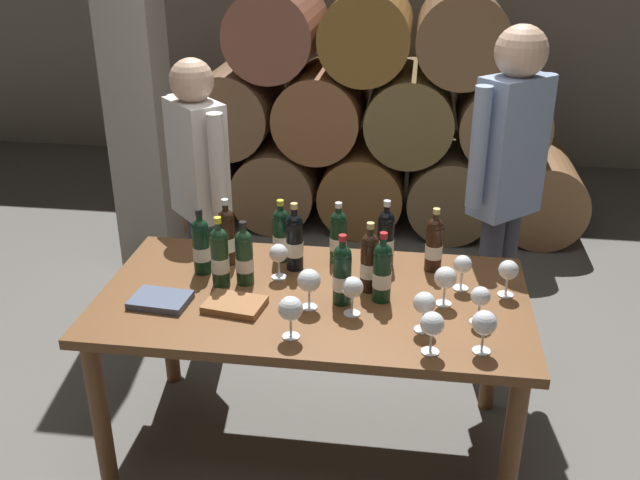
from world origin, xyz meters
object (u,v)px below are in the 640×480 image
at_px(dining_table, 313,315).
at_px(wine_glass_10, 484,324).
at_px(sommelier_presenting, 507,174).
at_px(wine_glass_2, 352,288).
at_px(leather_ledger, 235,305).
at_px(wine_glass_8, 432,325).
at_px(tasting_notebook, 160,300).
at_px(wine_glass_1, 463,266).
at_px(wine_glass_5, 508,271).
at_px(wine_bottle_1, 244,257).
at_px(wine_bottle_7, 386,238).
at_px(wine_bottle_4, 369,261).
at_px(wine_bottle_2, 338,236).
at_px(taster_seated_left, 200,186).
at_px(wine_glass_4, 308,281).
at_px(wine_bottle_5, 434,244).
at_px(wine_bottle_3, 281,234).
at_px(wine_glass_0, 424,304).
at_px(wine_glass_7, 445,279).
at_px(wine_glass_3, 480,298).
at_px(wine_bottle_8, 295,241).
at_px(wine_bottle_6, 227,236).
at_px(wine_glass_6, 279,254).
at_px(wine_bottle_10, 220,256).
at_px(wine_bottle_0, 201,245).
at_px(wine_bottle_9, 342,274).
at_px(wine_bottle_11, 382,271).

relative_size(dining_table, wine_glass_10, 10.64).
bearing_deg(wine_glass_10, sommelier_presenting, 81.53).
relative_size(wine_glass_2, leather_ledger, 0.71).
relative_size(wine_glass_8, tasting_notebook, 0.71).
xyz_separation_m(wine_glass_1, wine_glass_5, (0.17, -0.03, 0.00)).
xyz_separation_m(wine_bottle_1, wine_glass_8, (0.75, -0.41, -0.01)).
relative_size(wine_bottle_7, wine_glass_1, 2.02).
height_order(wine_bottle_1, wine_bottle_4, wine_bottle_4).
distance_m(wine_bottle_1, wine_bottle_2, 0.43).
bearing_deg(sommelier_presenting, tasting_notebook, -146.87).
bearing_deg(taster_seated_left, wine_glass_4, -50.92).
bearing_deg(wine_bottle_5, taster_seated_left, 159.37).
bearing_deg(wine_bottle_3, wine_glass_0, -39.03).
xyz_separation_m(wine_glass_4, wine_glass_7, (0.52, 0.10, -0.00)).
distance_m(wine_bottle_4, taster_seated_left, 1.09).
relative_size(wine_bottle_4, wine_glass_10, 1.83).
bearing_deg(sommelier_presenting, dining_table, -136.66).
bearing_deg(wine_glass_3, wine_glass_5, 61.80).
bearing_deg(wine_bottle_8, wine_bottle_1, -138.75).
bearing_deg(wine_glass_2, taster_seated_left, 134.76).
bearing_deg(wine_glass_5, wine_bottle_1, -177.76).
bearing_deg(wine_glass_4, wine_glass_10, -18.51).
bearing_deg(wine_glass_1, wine_bottle_1, -175.32).
bearing_deg(wine_bottle_6, wine_glass_7, -14.46).
bearing_deg(sommelier_presenting, wine_glass_3, -100.35).
xyz_separation_m(wine_bottle_5, wine_glass_2, (-0.30, -0.42, -0.01)).
relative_size(wine_bottle_3, tasting_notebook, 1.27).
relative_size(wine_bottle_3, wine_glass_6, 1.83).
distance_m(wine_glass_0, wine_glass_4, 0.45).
bearing_deg(wine_glass_5, wine_bottle_6, 173.70).
height_order(wine_bottle_4, wine_bottle_10, wine_bottle_10).
bearing_deg(wine_glass_7, tasting_notebook, -172.51).
bearing_deg(sommelier_presenting, wine_bottle_4, -130.77).
bearing_deg(wine_bottle_5, wine_bottle_0, -170.65).
relative_size(wine_glass_4, wine_glass_8, 1.04).
bearing_deg(leather_ledger, wine_glass_7, 18.69).
bearing_deg(wine_bottle_9, taster_seated_left, 136.03).
bearing_deg(wine_bottle_9, wine_bottle_10, 171.44).
relative_size(wine_bottle_11, wine_glass_7, 1.81).
height_order(wine_glass_10, leather_ledger, wine_glass_10).
distance_m(wine_bottle_6, tasting_notebook, 0.43).
height_order(wine_bottle_7, wine_glass_10, wine_bottle_7).
bearing_deg(tasting_notebook, wine_bottle_1, 41.05).
bearing_deg(wine_bottle_7, wine_bottle_11, -89.33).
xyz_separation_m(wine_bottle_8, wine_glass_2, (0.28, -0.35, -0.02)).
relative_size(wine_bottle_1, wine_glass_2, 1.75).
distance_m(wine_bottle_2, wine_bottle_3, 0.25).
height_order(wine_glass_2, wine_glass_5, wine_glass_2).
xyz_separation_m(wine_bottle_5, wine_glass_8, (-0.01, -0.63, -0.01)).
relative_size(wine_glass_8, sommelier_presenting, 0.09).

